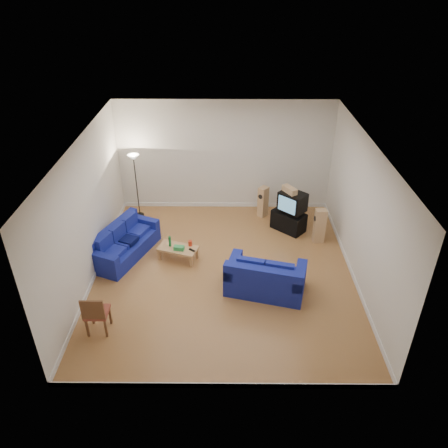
{
  "coord_description": "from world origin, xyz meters",
  "views": [
    {
      "loc": [
        0.06,
        -8.21,
        6.31
      ],
      "look_at": [
        0.0,
        0.4,
        1.1
      ],
      "focal_mm": 35.0,
      "sensor_mm": 36.0,
      "label": 1
    }
  ],
  "objects_px": {
    "sofa_three_seat": "(123,245)",
    "sofa_loveseat": "(265,280)",
    "coffee_table": "(178,249)",
    "television": "(292,202)",
    "tv_stand": "(288,221)"
  },
  "relations": [
    {
      "from": "sofa_three_seat",
      "to": "tv_stand",
      "type": "bearing_deg",
      "value": 128.59
    },
    {
      "from": "television",
      "to": "sofa_three_seat",
      "type": "bearing_deg",
      "value": -122.11
    },
    {
      "from": "sofa_loveseat",
      "to": "television",
      "type": "xyz_separation_m",
      "value": [
        0.88,
        2.57,
        0.56
      ]
    },
    {
      "from": "sofa_three_seat",
      "to": "television",
      "type": "xyz_separation_m",
      "value": [
        4.29,
        1.18,
        0.6
      ]
    },
    {
      "from": "television",
      "to": "tv_stand",
      "type": "bearing_deg",
      "value": -177.94
    },
    {
      "from": "sofa_loveseat",
      "to": "television",
      "type": "distance_m",
      "value": 2.77
    },
    {
      "from": "sofa_three_seat",
      "to": "sofa_loveseat",
      "type": "bearing_deg",
      "value": 90.28
    },
    {
      "from": "sofa_three_seat",
      "to": "television",
      "type": "relative_size",
      "value": 2.65
    },
    {
      "from": "coffee_table",
      "to": "television",
      "type": "distance_m",
      "value": 3.27
    },
    {
      "from": "sofa_loveseat",
      "to": "sofa_three_seat",
      "type": "bearing_deg",
      "value": 172.29
    },
    {
      "from": "sofa_loveseat",
      "to": "television",
      "type": "relative_size",
      "value": 2.29
    },
    {
      "from": "coffee_table",
      "to": "sofa_loveseat",
      "type": "bearing_deg",
      "value": -30.73
    },
    {
      "from": "tv_stand",
      "to": "television",
      "type": "height_order",
      "value": "television"
    },
    {
      "from": "sofa_three_seat",
      "to": "tv_stand",
      "type": "distance_m",
      "value": 4.41
    },
    {
      "from": "television",
      "to": "coffee_table",
      "type": "bearing_deg",
      "value": -112.37
    }
  ]
}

